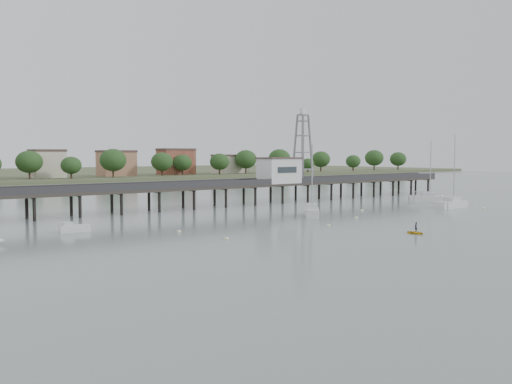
% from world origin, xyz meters
% --- Properties ---
extents(ground_plane, '(500.00, 500.00, 0.00)m').
position_xyz_m(ground_plane, '(0.00, 0.00, 0.00)').
color(ground_plane, slate).
rests_on(ground_plane, ground).
extents(pier, '(150.00, 5.00, 5.50)m').
position_xyz_m(pier, '(0.00, 60.00, 3.79)').
color(pier, '#2D2823').
rests_on(pier, ground).
extents(pier_building, '(8.40, 5.40, 5.30)m').
position_xyz_m(pier_building, '(25.00, 60.00, 6.67)').
color(pier_building, silver).
rests_on(pier_building, ground).
extents(lattice_tower, '(3.20, 3.20, 15.50)m').
position_xyz_m(lattice_tower, '(31.50, 60.00, 11.10)').
color(lattice_tower, slate).
rests_on(lattice_tower, ground).
extents(sailboat_d, '(8.74, 2.68, 14.32)m').
position_xyz_m(sailboat_d, '(44.62, 31.84, 0.64)').
color(sailboat_d, silver).
rests_on(sailboat_d, ground).
extents(sailboat_c, '(6.49, 6.87, 12.20)m').
position_xyz_m(sailboat_c, '(13.40, 38.13, 0.65)').
color(sailboat_c, silver).
rests_on(sailboat_c, ground).
extents(sailboat_e, '(7.75, 6.94, 13.37)m').
position_xyz_m(sailboat_e, '(51.13, 41.20, 0.64)').
color(sailboat_e, silver).
rests_on(sailboat_e, ground).
extents(white_tender, '(3.96, 2.20, 1.45)m').
position_xyz_m(white_tender, '(-23.98, 42.97, 0.45)').
color(white_tender, silver).
rests_on(white_tender, ground).
extents(yellow_dinghy, '(1.65, 0.49, 2.31)m').
position_xyz_m(yellow_dinghy, '(9.40, 15.00, 0.00)').
color(yellow_dinghy, gold).
rests_on(yellow_dinghy, ground).
extents(dinghy_occupant, '(0.61, 1.27, 0.29)m').
position_xyz_m(dinghy_occupant, '(9.40, 15.00, 0.00)').
color(dinghy_occupant, black).
rests_on(dinghy_occupant, ground).
extents(mooring_buoys, '(88.19, 13.39, 0.39)m').
position_xyz_m(mooring_buoys, '(4.01, 31.60, 0.08)').
color(mooring_buoys, '#F6F6BF').
rests_on(mooring_buoys, ground).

